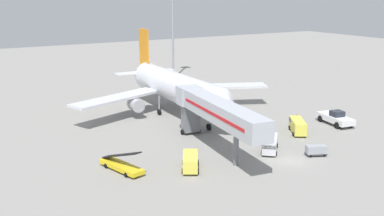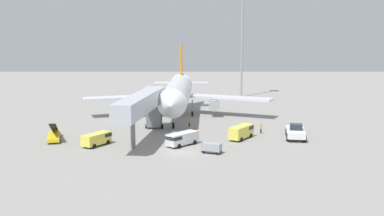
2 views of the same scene
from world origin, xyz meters
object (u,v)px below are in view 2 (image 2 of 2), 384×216
object	(u,v)px
apron_light_mast	(243,17)
baggage_cart_outer_right	(212,148)
jet_bridge	(144,104)
ground_crew_worker_midground	(190,122)
belt_loader_truck	(55,135)
service_van_far_left	(98,138)
safety_cone_alpha	(197,127)
ground_crew_worker_foreground	(262,128)
service_van_near_left	(242,131)
pushback_tug	(296,132)
airplane_at_gate	(178,93)
service_van_far_right	(182,138)

from	to	relation	value
apron_light_mast	baggage_cart_outer_right	bearing A→B (deg)	-99.99
jet_bridge	ground_crew_worker_midground	world-z (taller)	jet_bridge
jet_bridge	baggage_cart_outer_right	distance (m)	14.90
belt_loader_truck	service_van_far_left	xyz separation A→B (m)	(7.72, -3.83, 0.32)
safety_cone_alpha	apron_light_mast	bearing A→B (deg)	73.84
jet_bridge	service_van_far_left	xyz separation A→B (m)	(-6.54, -4.66, -4.60)
baggage_cart_outer_right	ground_crew_worker_foreground	xyz separation A→B (m)	(8.99, 13.35, 0.07)
baggage_cart_outer_right	ground_crew_worker_midground	distance (m)	19.20
service_van_far_left	ground_crew_worker_foreground	xyz separation A→B (m)	(26.13, 8.75, -0.21)
jet_bridge	safety_cone_alpha	bearing A→B (deg)	40.85
belt_loader_truck	safety_cone_alpha	distance (m)	24.25
jet_bridge	belt_loader_truck	xyz separation A→B (m)	(-14.25, -0.83, -4.91)
service_van_near_left	safety_cone_alpha	bearing A→B (deg)	134.44
belt_loader_truck	ground_crew_worker_foreground	size ratio (longest dim) A/B	4.34
apron_light_mast	jet_bridge	bearing A→B (deg)	-112.53
service_van_far_left	apron_light_mast	distance (m)	65.74
baggage_cart_outer_right	pushback_tug	bearing A→B (deg)	33.93
jet_bridge	belt_loader_truck	distance (m)	15.10
ground_crew_worker_foreground	pushback_tug	bearing A→B (deg)	-37.95
airplane_at_gate	pushback_tug	world-z (taller)	airplane_at_gate
belt_loader_truck	service_van_far_left	distance (m)	8.62
baggage_cart_outer_right	ground_crew_worker_midground	size ratio (longest dim) A/B	1.78
service_van_far_left	belt_loader_truck	bearing A→B (deg)	153.59
airplane_at_gate	jet_bridge	xyz separation A→B (m)	(-4.88, -20.17, 0.73)
baggage_cart_outer_right	safety_cone_alpha	size ratio (longest dim) A/B	4.20
ground_crew_worker_foreground	ground_crew_worker_midground	xyz separation A→B (m)	(-12.26, 5.57, 0.01)
safety_cone_alpha	jet_bridge	bearing A→B (deg)	-139.15
service_van_far_right	service_van_near_left	bearing A→B (deg)	26.25
belt_loader_truck	service_van_far_right	size ratio (longest dim) A/B	1.36
jet_bridge	baggage_cart_outer_right	xyz separation A→B (m)	(10.60, -9.26, -4.88)
service_van_near_left	service_van_far_left	world-z (taller)	service_van_near_left
jet_bridge	ground_crew_worker_foreground	distance (m)	20.59
jet_bridge	service_van_near_left	xyz separation A→B (m)	(15.85, -0.04, -4.47)
jet_bridge	baggage_cart_outer_right	bearing A→B (deg)	-41.14
service_van_far_right	service_van_far_left	size ratio (longest dim) A/B	1.03
service_van_far_right	ground_crew_worker_foreground	size ratio (longest dim) A/B	3.18
service_van_far_right	airplane_at_gate	bearing A→B (deg)	93.16
jet_bridge	ground_crew_worker_midground	size ratio (longest dim) A/B	13.86
ground_crew_worker_midground	safety_cone_alpha	distance (m)	2.62
belt_loader_truck	ground_crew_worker_midground	xyz separation A→B (m)	(21.59, 10.48, 0.12)
belt_loader_truck	service_van_near_left	world-z (taller)	belt_loader_truck
belt_loader_truck	safety_cone_alpha	xyz separation A→B (m)	(22.81, 8.23, -0.42)
jet_bridge	safety_cone_alpha	world-z (taller)	jet_bridge
pushback_tug	service_van_near_left	world-z (taller)	pushback_tug
safety_cone_alpha	ground_crew_worker_foreground	bearing A→B (deg)	-16.71
service_van_far_right	apron_light_mast	bearing A→B (deg)	75.00
baggage_cart_outer_right	belt_loader_truck	bearing A→B (deg)	161.26
airplane_at_gate	service_van_near_left	bearing A→B (deg)	-61.51
service_van_far_left	safety_cone_alpha	size ratio (longest dim) A/B	7.18
ground_crew_worker_foreground	service_van_near_left	bearing A→B (deg)	-132.29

